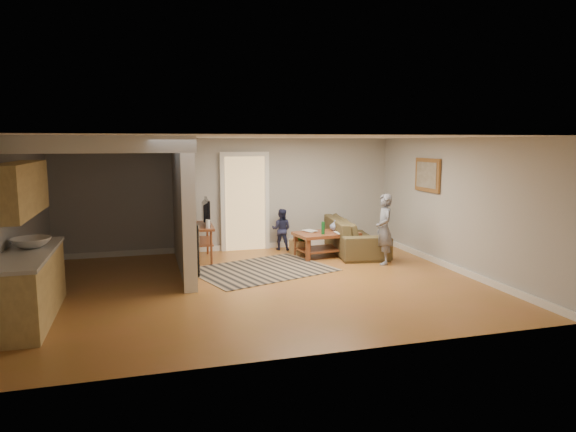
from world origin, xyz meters
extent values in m
plane|color=olive|center=(0.00, 0.00, 0.00)|extent=(7.50, 7.50, 0.00)
cube|color=#A4A29D|center=(0.00, 3.00, 1.25)|extent=(7.50, 0.04, 2.50)
cube|color=#A4A29D|center=(-3.75, 0.00, 1.25)|extent=(0.04, 6.00, 2.50)
cube|color=#A4A29D|center=(3.75, 0.00, 1.25)|extent=(0.04, 6.00, 2.50)
cube|color=white|center=(0.00, 0.00, 2.50)|extent=(7.50, 6.00, 0.04)
cube|color=#A4A29D|center=(-1.20, 1.45, 1.25)|extent=(0.15, 3.10, 2.50)
cube|color=white|center=(-1.20, -0.10, 1.25)|extent=(0.22, 0.10, 2.50)
cube|color=white|center=(0.00, 2.97, 0.06)|extent=(7.50, 0.04, 0.12)
cube|color=white|center=(3.72, 0.00, 0.06)|extent=(0.04, 6.00, 0.12)
cube|color=#D8B272|center=(0.30, 2.94, 1.05)|extent=(0.90, 0.06, 2.10)
cube|color=tan|center=(-3.43, -0.80, 0.45)|extent=(0.60, 2.20, 0.90)
cube|color=beige|center=(-3.43, -0.80, 0.92)|extent=(0.64, 2.24, 0.05)
cube|color=tan|center=(-3.45, -0.80, 1.80)|extent=(0.35, 2.00, 0.70)
imported|color=silver|center=(-3.43, -0.50, 0.94)|extent=(0.54, 0.54, 0.19)
cube|color=black|center=(-1.11, 0.80, 1.85)|extent=(0.03, 0.40, 0.34)
cube|color=black|center=(-1.11, 1.30, 1.85)|extent=(0.03, 0.40, 0.34)
cube|color=black|center=(-1.11, 1.80, 1.85)|extent=(0.03, 0.40, 0.34)
cube|color=#905E2F|center=(3.71, 1.00, 1.75)|extent=(0.04, 0.90, 0.68)
cube|color=black|center=(0.24, 1.01, 0.01)|extent=(2.93, 2.51, 0.01)
imported|color=#4C4726|center=(2.60, 2.20, 0.00)|extent=(1.33, 2.65, 0.74)
cube|color=brown|center=(1.83, 1.81, 0.48)|extent=(1.40, 0.93, 0.07)
cube|color=silver|center=(1.83, 1.81, 0.49)|extent=(0.87, 0.56, 0.02)
cube|color=brown|center=(1.83, 1.81, 0.16)|extent=(1.28, 0.81, 0.03)
cube|color=brown|center=(1.29, 1.43, 0.24)|extent=(0.09, 0.09, 0.48)
cube|color=brown|center=(2.44, 1.58, 0.24)|extent=(0.09, 0.09, 0.48)
cube|color=brown|center=(1.21, 2.04, 0.24)|extent=(0.09, 0.09, 0.48)
cube|color=brown|center=(2.36, 2.19, 0.24)|extent=(0.09, 0.09, 0.48)
imported|color=#274190|center=(2.08, 1.98, 0.51)|extent=(0.25, 0.25, 0.23)
cylinder|color=#124F1F|center=(1.69, 1.62, 0.65)|extent=(0.07, 0.07, 0.26)
imported|color=#998C4C|center=(1.42, 1.95, 0.51)|extent=(0.31, 0.35, 0.03)
imported|color=#66594C|center=(1.97, 1.61, 0.51)|extent=(0.25, 0.33, 0.02)
cube|color=brown|center=(-0.75, 2.20, 0.70)|extent=(0.49, 1.18, 0.05)
cube|color=brown|center=(-0.75, 2.20, 0.39)|extent=(0.44, 1.08, 0.03)
cylinder|color=brown|center=(-0.92, 1.71, 0.36)|extent=(0.05, 0.05, 0.71)
cylinder|color=brown|center=(-0.87, 2.71, 0.36)|extent=(0.05, 0.05, 0.71)
cylinder|color=brown|center=(-0.63, 1.69, 0.36)|extent=(0.05, 0.05, 0.71)
cylinder|color=brown|center=(-0.58, 2.69, 0.36)|extent=(0.05, 0.05, 0.71)
imported|color=black|center=(-0.73, 2.20, 0.73)|extent=(0.17, 0.94, 0.54)
cylinder|color=white|center=(-0.67, 1.76, 0.82)|extent=(0.10, 0.10, 0.17)
cube|color=black|center=(-1.00, 0.84, 0.48)|extent=(0.11, 0.11, 0.95)
cube|color=black|center=(-1.00, 1.40, 0.56)|extent=(0.14, 0.14, 1.12)
cylinder|color=olive|center=(1.36, 2.18, 0.16)|extent=(0.48, 0.48, 0.31)
sphere|color=red|center=(1.42, 2.23, 0.31)|extent=(0.15, 0.15, 0.15)
sphere|color=yellow|center=(1.29, 2.20, 0.33)|extent=(0.15, 0.15, 0.15)
sphere|color=#218624|center=(1.36, 2.12, 0.35)|extent=(0.15, 0.15, 0.15)
imported|color=slate|center=(2.69, 0.84, 0.00)|extent=(0.42, 0.56, 1.40)
imported|color=#202343|center=(1.08, 2.70, 0.00)|extent=(0.57, 0.52, 0.93)
camera|label=1|loc=(-1.89, -8.29, 2.42)|focal=32.00mm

